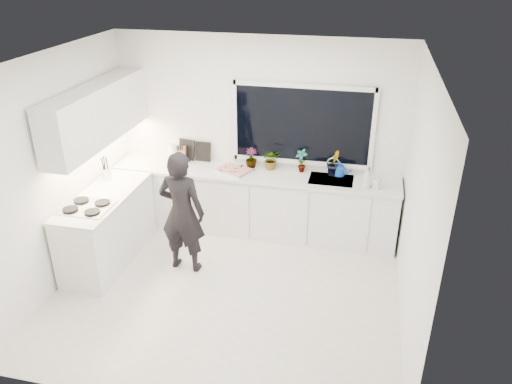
# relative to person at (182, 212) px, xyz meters

# --- Properties ---
(floor) EXTENTS (4.00, 3.50, 0.02)m
(floor) POSITION_rel_person_xyz_m (0.65, -0.37, -0.80)
(floor) COLOR beige
(floor) RESTS_ON ground
(wall_back) EXTENTS (4.00, 0.02, 2.70)m
(wall_back) POSITION_rel_person_xyz_m (0.65, 1.39, 0.56)
(wall_back) COLOR white
(wall_back) RESTS_ON ground
(wall_left) EXTENTS (0.02, 3.50, 2.70)m
(wall_left) POSITION_rel_person_xyz_m (-1.36, -0.37, 0.56)
(wall_left) COLOR white
(wall_left) RESTS_ON ground
(wall_right) EXTENTS (0.02, 3.50, 2.70)m
(wall_right) POSITION_rel_person_xyz_m (2.66, -0.37, 0.56)
(wall_right) COLOR white
(wall_right) RESTS_ON ground
(ceiling) EXTENTS (4.00, 3.50, 0.02)m
(ceiling) POSITION_rel_person_xyz_m (0.65, -0.37, 1.92)
(ceiling) COLOR white
(ceiling) RESTS_ON wall_back
(window) EXTENTS (1.80, 0.02, 1.00)m
(window) POSITION_rel_person_xyz_m (1.25, 1.36, 0.76)
(window) COLOR black
(window) RESTS_ON wall_back
(base_cabinets_back) EXTENTS (3.92, 0.58, 0.88)m
(base_cabinets_back) POSITION_rel_person_xyz_m (0.65, 1.08, -0.35)
(base_cabinets_back) COLOR white
(base_cabinets_back) RESTS_ON floor
(base_cabinets_left) EXTENTS (0.58, 1.60, 0.88)m
(base_cabinets_left) POSITION_rel_person_xyz_m (-1.02, -0.02, -0.35)
(base_cabinets_left) COLOR white
(base_cabinets_left) RESTS_ON floor
(countertop_back) EXTENTS (3.94, 0.62, 0.04)m
(countertop_back) POSITION_rel_person_xyz_m (0.65, 1.07, 0.11)
(countertop_back) COLOR silver
(countertop_back) RESTS_ON base_cabinets_back
(countertop_left) EXTENTS (0.62, 1.60, 0.04)m
(countertop_left) POSITION_rel_person_xyz_m (-1.02, -0.02, 0.11)
(countertop_left) COLOR silver
(countertop_left) RESTS_ON base_cabinets_left
(upper_cabinets) EXTENTS (0.34, 2.10, 0.70)m
(upper_cabinets) POSITION_rel_person_xyz_m (-1.14, 0.33, 1.06)
(upper_cabinets) COLOR white
(upper_cabinets) RESTS_ON wall_left
(sink) EXTENTS (0.58, 0.42, 0.14)m
(sink) POSITION_rel_person_xyz_m (1.70, 1.08, 0.08)
(sink) COLOR silver
(sink) RESTS_ON countertop_back
(faucet) EXTENTS (0.03, 0.03, 0.22)m
(faucet) POSITION_rel_person_xyz_m (1.70, 1.28, 0.24)
(faucet) COLOR silver
(faucet) RESTS_ON countertop_back
(stovetop) EXTENTS (0.56, 0.48, 0.03)m
(stovetop) POSITION_rel_person_xyz_m (-1.04, -0.37, 0.15)
(stovetop) COLOR black
(stovetop) RESTS_ON countertop_left
(person) EXTENTS (0.60, 0.41, 1.58)m
(person) POSITION_rel_person_xyz_m (0.00, 0.00, 0.00)
(person) COLOR black
(person) RESTS_ON floor
(pizza_tray) EXTENTS (0.56, 0.50, 0.03)m
(pizza_tray) POSITION_rel_person_xyz_m (0.38, 1.05, 0.15)
(pizza_tray) COLOR #B3B3B8
(pizza_tray) RESTS_ON countertop_back
(pizza) EXTENTS (0.51, 0.45, 0.01)m
(pizza) POSITION_rel_person_xyz_m (0.38, 1.05, 0.16)
(pizza) COLOR #D64A1C
(pizza) RESTS_ON pizza_tray
(watering_can) EXTENTS (0.17, 0.17, 0.13)m
(watering_can) POSITION_rel_person_xyz_m (1.79, 1.24, 0.20)
(watering_can) COLOR blue
(watering_can) RESTS_ON countertop_back
(paper_towel_roll) EXTENTS (0.15, 0.15, 0.26)m
(paper_towel_roll) POSITION_rel_person_xyz_m (-0.55, 1.18, 0.26)
(paper_towel_roll) COLOR white
(paper_towel_roll) RESTS_ON countertop_back
(knife_block) EXTENTS (0.14, 0.12, 0.22)m
(knife_block) POSITION_rel_person_xyz_m (-0.45, 1.22, 0.24)
(knife_block) COLOR brown
(knife_block) RESTS_ON countertop_back
(utensil_crock) EXTENTS (0.17, 0.17, 0.16)m
(utensil_crock) POSITION_rel_person_xyz_m (-1.20, 0.43, 0.21)
(utensil_crock) COLOR silver
(utensil_crock) RESTS_ON countertop_left
(picture_frame_large) EXTENTS (0.22, 0.02, 0.28)m
(picture_frame_large) POSITION_rel_person_xyz_m (-0.15, 1.32, 0.27)
(picture_frame_large) COLOR black
(picture_frame_large) RESTS_ON countertop_back
(picture_frame_small) EXTENTS (0.25, 0.07, 0.30)m
(picture_frame_small) POSITION_rel_person_xyz_m (-0.40, 1.32, 0.28)
(picture_frame_small) COLOR black
(picture_frame_small) RESTS_ON countertop_back
(herb_plants) EXTENTS (1.33, 0.25, 0.34)m
(herb_plants) POSITION_rel_person_xyz_m (1.08, 1.24, 0.28)
(herb_plants) COLOR #26662D
(herb_plants) RESTS_ON countertop_back
(soap_bottles) EXTENTS (0.26, 0.13, 0.28)m
(soap_bottles) POSITION_rel_person_xyz_m (2.20, 0.93, 0.26)
(soap_bottles) COLOR #D8BF66
(soap_bottles) RESTS_ON countertop_back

